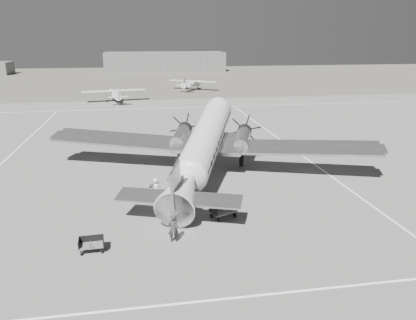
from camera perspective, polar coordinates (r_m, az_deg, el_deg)
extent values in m
plane|color=slate|center=(32.52, -1.17, -4.38)|extent=(260.00, 260.00, 0.00)
cube|color=white|center=(20.35, 4.89, -18.65)|extent=(60.00, 0.15, 0.01)
cube|color=white|center=(36.13, 18.04, -3.02)|extent=(0.15, 80.00, 0.01)
cube|color=white|center=(43.87, -27.22, -0.61)|extent=(0.15, 60.00, 0.01)
cube|color=white|center=(71.10, -5.91, 7.29)|extent=(90.00, 0.15, 0.01)
cube|color=#575449|center=(125.61, -7.62, 11.40)|extent=(260.00, 90.00, 0.01)
cube|color=slate|center=(150.53, -6.09, 13.49)|extent=(42.00, 14.00, 6.00)
cube|color=#595959|center=(150.37, -6.13, 14.75)|extent=(42.00, 14.00, 0.60)
imported|color=#2D2D2D|center=(24.61, -4.92, -9.56)|extent=(0.64, 0.42, 1.73)
imported|color=#B7B7B5|center=(30.52, -7.83, -4.46)|extent=(0.73, 0.86, 1.55)
imported|color=silver|center=(31.27, -7.36, -3.90)|extent=(0.71, 0.88, 1.55)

